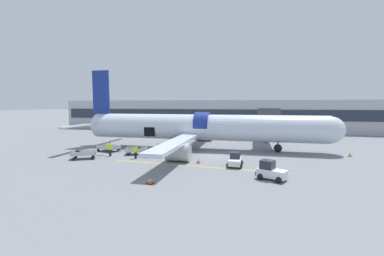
% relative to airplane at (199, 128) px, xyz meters
% --- Properties ---
extents(ground_plane, '(500.00, 500.00, 0.00)m').
position_rel_airplane_xyz_m(ground_plane, '(3.27, -4.91, -3.30)').
color(ground_plane, slate).
extents(apron_marking_line, '(20.00, 1.49, 0.01)m').
position_rel_airplane_xyz_m(apron_marking_line, '(1.77, -10.88, -3.29)').
color(apron_marking_line, yellow).
rests_on(apron_marking_line, ground_plane).
extents(terminal_strip, '(92.62, 11.36, 7.86)m').
position_rel_airplane_xyz_m(terminal_strip, '(3.27, 30.44, 0.63)').
color(terminal_strip, '#B2B2B7').
rests_on(terminal_strip, ground_plane).
extents(jet_bridge_stub, '(3.29, 13.49, 6.29)m').
position_rel_airplane_xyz_m(jet_bridge_stub, '(10.30, 7.65, 1.44)').
color(jet_bridge_stub, '#4C4C51').
rests_on(jet_bridge_stub, ground_plane).
extents(airplane, '(39.86, 34.68, 12.42)m').
position_rel_airplane_xyz_m(airplane, '(0.00, 0.00, 0.00)').
color(airplane, silver).
rests_on(airplane, ground_plane).
extents(baggage_tug_lead, '(2.93, 2.40, 1.76)m').
position_rel_airplane_xyz_m(baggage_tug_lead, '(9.58, -14.22, -2.57)').
color(baggage_tug_lead, white).
rests_on(baggage_tug_lead, ground_plane).
extents(baggage_tug_mid, '(1.81, 2.81, 1.52)m').
position_rel_airplane_xyz_m(baggage_tug_mid, '(6.06, -9.80, -2.65)').
color(baggage_tug_mid, white).
rests_on(baggage_tug_mid, ground_plane).
extents(baggage_cart_loading, '(3.87, 2.52, 1.06)m').
position_rel_airplane_xyz_m(baggage_cart_loading, '(-7.54, -6.14, -2.81)').
color(baggage_cart_loading, '#B7BABF').
rests_on(baggage_cart_loading, ground_plane).
extents(baggage_cart_queued, '(4.18, 2.72, 1.02)m').
position_rel_airplane_xyz_m(baggage_cart_queued, '(-12.56, -4.94, -2.82)').
color(baggage_cart_queued, '#B7BABF').
rests_on(baggage_cart_queued, ground_plane).
extents(baggage_cart_empty, '(3.86, 2.87, 1.05)m').
position_rel_airplane_xyz_m(baggage_cart_empty, '(-12.81, -10.22, -2.78)').
color(baggage_cart_empty, '#B7BABF').
rests_on(baggage_cart_empty, ground_plane).
extents(ground_crew_loader_a, '(0.55, 0.54, 1.72)m').
position_rel_airplane_xyz_m(ground_crew_loader_a, '(-6.52, -8.65, -2.39)').
color(ground_crew_loader_a, black).
rests_on(ground_crew_loader_a, ground_plane).
extents(ground_crew_loader_b, '(0.49, 0.49, 1.54)m').
position_rel_airplane_xyz_m(ground_crew_loader_b, '(-3.16, -3.67, -2.49)').
color(ground_crew_loader_b, black).
rests_on(ground_crew_loader_b, ground_plane).
extents(ground_crew_driver, '(0.50, 0.65, 1.86)m').
position_rel_airplane_xyz_m(ground_crew_driver, '(-4.22, -6.59, -2.32)').
color(ground_crew_driver, '#2D2D33').
rests_on(ground_crew_driver, ground_plane).
extents(ground_crew_supervisor, '(0.59, 0.59, 1.83)m').
position_rel_airplane_xyz_m(ground_crew_supervisor, '(-10.49, -8.01, -2.33)').
color(ground_crew_supervisor, '#1E2338').
rests_on(ground_crew_supervisor, ground_plane).
extents(suitcase_on_tarmac_upright, '(0.55, 0.39, 0.85)m').
position_rel_airplane_xyz_m(suitcase_on_tarmac_upright, '(-5.40, -7.98, -2.92)').
color(suitcase_on_tarmac_upright, '#2D2D33').
rests_on(suitcase_on_tarmac_upright, ground_plane).
extents(safety_cone_nose, '(0.46, 0.46, 0.58)m').
position_rel_airplane_xyz_m(safety_cone_nose, '(20.58, -0.99, -3.03)').
color(safety_cone_nose, black).
rests_on(safety_cone_nose, ground_plane).
extents(safety_cone_engine_left, '(0.62, 0.62, 0.58)m').
position_rel_airplane_xyz_m(safety_cone_engine_left, '(-0.77, -17.85, -3.03)').
color(safety_cone_engine_left, black).
rests_on(safety_cone_engine_left, ground_plane).
extents(safety_cone_wingtip, '(0.44, 0.44, 0.62)m').
position_rel_airplane_xyz_m(safety_cone_wingtip, '(1.77, -9.29, -3.01)').
color(safety_cone_wingtip, black).
rests_on(safety_cone_wingtip, ground_plane).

